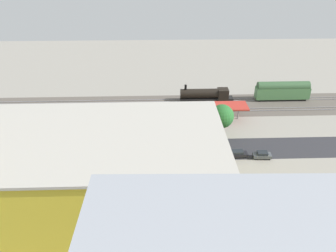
{
  "coord_description": "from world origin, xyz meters",
  "views": [
    {
      "loc": [
        0.81,
        71.15,
        44.6
      ],
      "look_at": [
        -1.19,
        3.13,
        6.0
      ],
      "focal_mm": 36.87,
      "sensor_mm": 36.0,
      "label": 1
    }
  ],
  "objects_px": {
    "parked_car_3": "(179,156)",
    "box_truck_0": "(83,165)",
    "parked_car_1": "(237,154)",
    "traffic_light": "(55,126)",
    "parked_car_0": "(262,155)",
    "construction_building": "(102,190)",
    "street_tree_4": "(222,116)",
    "locomotive": "(207,95)",
    "parked_car_2": "(206,156)",
    "street_tree_5": "(202,116)",
    "street_tree_1": "(136,119)",
    "street_tree_0": "(93,125)",
    "parked_car_5": "(122,156)",
    "street_tree_3": "(17,128)",
    "parked_car_4": "(148,156)",
    "passenger_coach": "(283,90)",
    "platform_canopy_near": "(163,107)"
  },
  "relations": [
    {
      "from": "street_tree_1",
      "to": "street_tree_0",
      "type": "bearing_deg",
      "value": 0.81
    },
    {
      "from": "construction_building",
      "to": "street_tree_0",
      "type": "xyz_separation_m",
      "value": [
        6.71,
        -29.51,
        -4.99
      ]
    },
    {
      "from": "street_tree_5",
      "to": "parked_car_5",
      "type": "bearing_deg",
      "value": 25.59
    },
    {
      "from": "parked_car_1",
      "to": "traffic_light",
      "type": "distance_m",
      "value": 43.33
    },
    {
      "from": "construction_building",
      "to": "street_tree_4",
      "type": "distance_m",
      "value": 38.89
    },
    {
      "from": "street_tree_0",
      "to": "passenger_coach",
      "type": "bearing_deg",
      "value": -157.29
    },
    {
      "from": "parked_car_2",
      "to": "traffic_light",
      "type": "bearing_deg",
      "value": -14.04
    },
    {
      "from": "street_tree_5",
      "to": "locomotive",
      "type": "bearing_deg",
      "value": -101.32
    },
    {
      "from": "parked_car_5",
      "to": "traffic_light",
      "type": "bearing_deg",
      "value": -26.8
    },
    {
      "from": "locomotive",
      "to": "parked_car_3",
      "type": "relative_size",
      "value": 3.44
    },
    {
      "from": "parked_car_0",
      "to": "parked_car_2",
      "type": "relative_size",
      "value": 0.97
    },
    {
      "from": "parked_car_1",
      "to": "box_truck_0",
      "type": "xyz_separation_m",
      "value": [
        33.69,
        4.51,
        0.89
      ]
    },
    {
      "from": "locomotive",
      "to": "parked_car_4",
      "type": "relative_size",
      "value": 3.69
    },
    {
      "from": "street_tree_1",
      "to": "street_tree_3",
      "type": "relative_size",
      "value": 1.43
    },
    {
      "from": "parked_car_3",
      "to": "traffic_light",
      "type": "xyz_separation_m",
      "value": [
        29.3,
        -8.54,
        3.34
      ]
    },
    {
      "from": "parked_car_2",
      "to": "street_tree_5",
      "type": "xyz_separation_m",
      "value": [
        0.21,
        -9.48,
        5.02
      ]
    },
    {
      "from": "parked_car_2",
      "to": "parked_car_3",
      "type": "xyz_separation_m",
      "value": [
        6.01,
        -0.29,
        -0.02
      ]
    },
    {
      "from": "parked_car_4",
      "to": "parked_car_5",
      "type": "relative_size",
      "value": 0.9
    },
    {
      "from": "street_tree_0",
      "to": "street_tree_3",
      "type": "height_order",
      "value": "street_tree_0"
    },
    {
      "from": "parked_car_2",
      "to": "parked_car_4",
      "type": "relative_size",
      "value": 0.99
    },
    {
      "from": "street_tree_4",
      "to": "traffic_light",
      "type": "xyz_separation_m",
      "value": [
        39.94,
        0.34,
        -1.8
      ]
    },
    {
      "from": "parked_car_1",
      "to": "street_tree_0",
      "type": "distance_m",
      "value": 34.37
    },
    {
      "from": "parked_car_0",
      "to": "traffic_light",
      "type": "relative_size",
      "value": 0.67
    },
    {
      "from": "parked_car_1",
      "to": "street_tree_5",
      "type": "height_order",
      "value": "street_tree_5"
    },
    {
      "from": "street_tree_5",
      "to": "street_tree_0",
      "type": "bearing_deg",
      "value": 2.47
    },
    {
      "from": "parked_car_5",
      "to": "parked_car_3",
      "type": "bearing_deg",
      "value": 178.92
    },
    {
      "from": "locomotive",
      "to": "parked_car_4",
      "type": "xyz_separation_m",
      "value": [
        17.0,
        30.13,
        -1.06
      ]
    },
    {
      "from": "parked_car_1",
      "to": "parked_car_3",
      "type": "bearing_deg",
      "value": 1.78
    },
    {
      "from": "parked_car_5",
      "to": "traffic_light",
      "type": "height_order",
      "value": "traffic_light"
    },
    {
      "from": "street_tree_0",
      "to": "street_tree_5",
      "type": "relative_size",
      "value": 0.75
    },
    {
      "from": "box_truck_0",
      "to": "construction_building",
      "type": "bearing_deg",
      "value": 112.27
    },
    {
      "from": "locomotive",
      "to": "traffic_light",
      "type": "bearing_deg",
      "value": 28.84
    },
    {
      "from": "parked_car_4",
      "to": "street_tree_0",
      "type": "distance_m",
      "value": 15.84
    },
    {
      "from": "parked_car_2",
      "to": "street_tree_3",
      "type": "height_order",
      "value": "street_tree_3"
    },
    {
      "from": "locomotive",
      "to": "street_tree_0",
      "type": "height_order",
      "value": "street_tree_0"
    },
    {
      "from": "parked_car_4",
      "to": "parked_car_5",
      "type": "xyz_separation_m",
      "value": [
        5.88,
        -0.18,
        -0.09
      ]
    },
    {
      "from": "box_truck_0",
      "to": "street_tree_5",
      "type": "relative_size",
      "value": 1.03
    },
    {
      "from": "locomotive",
      "to": "construction_building",
      "type": "relative_size",
      "value": 0.43
    },
    {
      "from": "parked_car_0",
      "to": "parked_car_5",
      "type": "distance_m",
      "value": 31.48
    },
    {
      "from": "box_truck_0",
      "to": "platform_canopy_near",
      "type": "bearing_deg",
      "value": -127.45
    },
    {
      "from": "parked_car_3",
      "to": "box_truck_0",
      "type": "bearing_deg",
      "value": 11.27
    },
    {
      "from": "street_tree_5",
      "to": "passenger_coach",
      "type": "bearing_deg",
      "value": -141.99
    },
    {
      "from": "street_tree_1",
      "to": "traffic_light",
      "type": "xyz_separation_m",
      "value": [
        19.54,
        -0.33,
        -1.89
      ]
    },
    {
      "from": "parked_car_4",
      "to": "parked_car_1",
      "type": "bearing_deg",
      "value": -179.03
    },
    {
      "from": "parked_car_4",
      "to": "street_tree_5",
      "type": "xyz_separation_m",
      "value": [
        -12.8,
        -9.12,
        4.99
      ]
    },
    {
      "from": "street_tree_3",
      "to": "street_tree_5",
      "type": "xyz_separation_m",
      "value": [
        -43.75,
        -1.17,
        1.72
      ]
    },
    {
      "from": "parked_car_1",
      "to": "parked_car_2",
      "type": "distance_m",
      "value": 7.13
    },
    {
      "from": "parked_car_1",
      "to": "parked_car_0",
      "type": "bearing_deg",
      "value": 172.72
    },
    {
      "from": "passenger_coach",
      "to": "box_truck_0",
      "type": "distance_m",
      "value": 63.36
    },
    {
      "from": "parked_car_1",
      "to": "construction_building",
      "type": "height_order",
      "value": "construction_building"
    }
  ]
}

